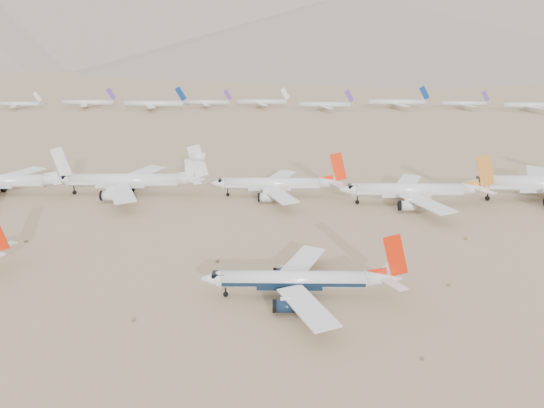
% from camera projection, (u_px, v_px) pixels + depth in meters
% --- Properties ---
extents(ground, '(7000.00, 7000.00, 0.00)m').
position_uv_depth(ground, '(344.00, 288.00, 120.68)').
color(ground, '#886D4F').
rests_on(ground, ground).
extents(main_airliner, '(42.48, 41.49, 14.99)m').
position_uv_depth(main_airliner, '(302.00, 280.00, 115.37)').
color(main_airliner, silver).
rests_on(main_airliner, ground).
extents(row2_gold_tail, '(49.13, 48.05, 17.49)m').
position_uv_depth(row2_gold_tail, '(415.00, 190.00, 179.43)').
color(row2_gold_tail, silver).
rests_on(row2_gold_tail, ground).
extents(row2_orange_tail, '(45.50, 44.51, 16.23)m').
position_uv_depth(row2_orange_tail, '(278.00, 184.00, 188.33)').
color(row2_orange_tail, silver).
rests_on(row2_orange_tail, ground).
extents(row2_white_trijet, '(52.54, 51.35, 18.62)m').
position_uv_depth(row2_white_trijet, '(132.00, 180.00, 190.18)').
color(row2_white_trijet, silver).
rests_on(row2_white_trijet, ground).
extents(distant_storage_row, '(476.61, 59.75, 15.51)m').
position_uv_depth(distant_storage_row, '(267.00, 103.00, 414.23)').
color(distant_storage_row, silver).
rests_on(distant_storage_row, ground).
extents(foothills, '(4637.50, 1395.00, 155.00)m').
position_uv_depth(foothills, '(529.00, 30.00, 1142.48)').
color(foothills, slate).
rests_on(foothills, ground).
extents(desert_scrub, '(261.14, 121.67, 0.63)m').
position_uv_depth(desert_scrub, '(375.00, 367.00, 91.61)').
color(desert_scrub, brown).
rests_on(desert_scrub, ground).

